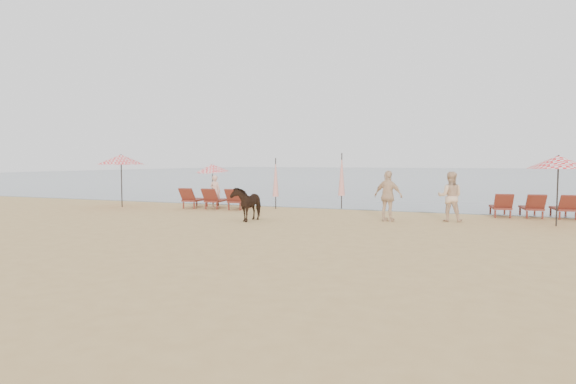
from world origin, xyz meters
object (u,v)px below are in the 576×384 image
at_px(beachgoer_left, 215,191).
at_px(umbrella_closed_left, 276,178).
at_px(umbrella_closed_right, 342,175).
at_px(umbrella_open_left_a, 121,160).
at_px(umbrella_open_left_b, 212,168).
at_px(cow, 247,203).
at_px(beachgoer_right_a, 450,197).
at_px(beachgoer_right_b, 388,196).
at_px(lounger_cluster_left, 215,199).
at_px(lounger_cluster_right, 549,207).
at_px(umbrella_open_right, 558,162).

bearing_deg(beachgoer_left, umbrella_closed_left, -168.47).
bearing_deg(umbrella_closed_right, umbrella_open_left_a, -164.39).
bearing_deg(umbrella_open_left_b, cow, -43.91).
height_order(umbrella_closed_right, beachgoer_right_a, umbrella_closed_right).
height_order(umbrella_open_left_a, beachgoer_right_b, umbrella_open_left_a).
bearing_deg(umbrella_closed_right, lounger_cluster_left, -161.24).
relative_size(umbrella_open_left_a, cow, 1.68).
relative_size(umbrella_closed_left, cow, 1.56).
relative_size(lounger_cluster_right, umbrella_closed_left, 1.80).
distance_m(lounger_cluster_right, umbrella_closed_left, 11.56).
height_order(umbrella_open_left_a, umbrella_open_left_b, umbrella_open_left_a).
bearing_deg(umbrella_open_right, lounger_cluster_left, 169.12).
bearing_deg(beachgoer_right_b, umbrella_open_left_b, -7.36).
bearing_deg(umbrella_open_left_a, beachgoer_right_b, -19.19).
relative_size(lounger_cluster_right, beachgoer_left, 2.75).
bearing_deg(cow, beachgoer_left, 133.07).
relative_size(lounger_cluster_left, umbrella_closed_right, 1.21).
bearing_deg(umbrella_closed_right, beachgoer_left, -168.03).
bearing_deg(umbrella_open_left_b, umbrella_closed_left, -15.27).
bearing_deg(lounger_cluster_right, umbrella_closed_left, 176.10).
relative_size(lounger_cluster_right, beachgoer_right_a, 2.32).
distance_m(lounger_cluster_right, umbrella_open_left_a, 19.17).
bearing_deg(lounger_cluster_right, umbrella_open_left_b, 169.00).
distance_m(umbrella_open_right, beachgoer_left, 14.69).
height_order(umbrella_open_left_b, umbrella_open_right, umbrella_open_right).
distance_m(lounger_cluster_right, cow, 11.88).
xyz_separation_m(lounger_cluster_right, cow, (-10.73, -5.09, 0.19)).
bearing_deg(umbrella_open_right, umbrella_open_left_a, 173.02).
bearing_deg(umbrella_open_left_a, umbrella_open_left_b, 36.05).
relative_size(lounger_cluster_left, umbrella_open_left_a, 1.22).
bearing_deg(beachgoer_right_a, umbrella_closed_right, -31.31).
bearing_deg(lounger_cluster_left, umbrella_closed_right, 14.13).
height_order(umbrella_open_left_b, beachgoer_left, umbrella_open_left_b).
bearing_deg(umbrella_open_right, lounger_cluster_right, 81.97).
bearing_deg(umbrella_closed_left, umbrella_open_left_a, -165.21).
height_order(umbrella_open_left_b, beachgoer_right_a, umbrella_open_left_b).
relative_size(umbrella_open_left_b, umbrella_open_right, 0.88).
relative_size(beachgoer_right_a, beachgoer_right_b, 0.98).
bearing_deg(umbrella_open_left_a, lounger_cluster_right, -7.95).
distance_m(umbrella_open_right, umbrella_closed_right, 8.99).
bearing_deg(lounger_cluster_left, umbrella_open_left_a, -172.94).
relative_size(umbrella_open_right, beachgoer_left, 1.57).
relative_size(lounger_cluster_left, umbrella_open_right, 1.29).
distance_m(lounger_cluster_left, lounger_cluster_right, 14.29).
height_order(umbrella_closed_left, cow, umbrella_closed_left).
bearing_deg(umbrella_closed_left, umbrella_open_right, -9.55).
relative_size(umbrella_open_left_b, beachgoer_right_b, 1.15).
distance_m(lounger_cluster_right, umbrella_open_right, 3.08).
distance_m(lounger_cluster_right, beachgoer_right_a, 4.38).
bearing_deg(beachgoer_left, lounger_cluster_right, -171.10).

